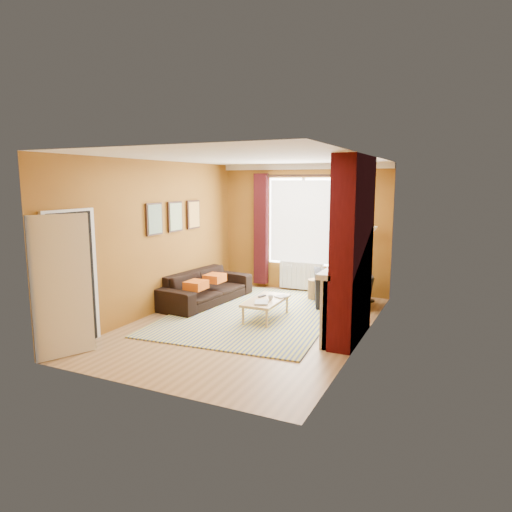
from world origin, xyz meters
name	(u,v)px	position (x,y,z in m)	size (l,w,h in m)	color
ground	(250,324)	(0.00, 0.00, 0.00)	(5.50, 5.50, 0.00)	olive
room_walls	(291,244)	(0.64, 0.28, 1.39)	(3.82, 5.54, 2.83)	brown
striped_rug	(254,313)	(-0.21, 0.60, 0.01)	(3.11, 4.11, 0.02)	#364F95
sofa	(206,287)	(-1.42, 0.91, 0.32)	(2.19, 0.86, 0.64)	black
armchair	(342,289)	(1.14, 1.77, 0.35)	(1.08, 0.94, 0.70)	black
coffee_table	(266,301)	(0.13, 0.39, 0.32)	(0.56, 1.10, 0.36)	tan
wicker_stool	(316,289)	(0.51, 2.10, 0.21)	(0.35, 0.35, 0.42)	olive
floor_lamp	(371,243)	(1.55, 2.40, 1.21)	(0.25, 0.25, 1.54)	black
book_a	(255,302)	(0.06, 0.07, 0.38)	(0.23, 0.31, 0.03)	#999999
book_b	(279,295)	(0.24, 0.70, 0.37)	(0.18, 0.25, 0.02)	#999999
mug	(271,298)	(0.23, 0.36, 0.41)	(0.10, 0.10, 0.09)	#999999
tv_remote	(262,296)	(-0.01, 0.52, 0.37)	(0.10, 0.18, 0.02)	#252528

